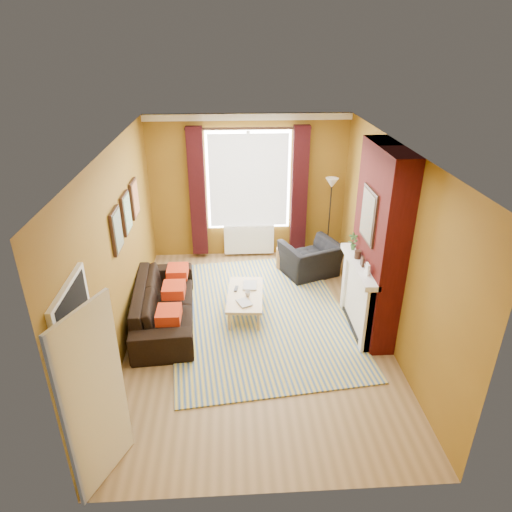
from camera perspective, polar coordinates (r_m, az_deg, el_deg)
The scene contains 12 objects.
ground at distance 7.07m, azimuth 0.12°, elevation -9.30°, with size 5.50×5.50×0.00m, color olive.
room_walls at distance 6.68m, azimuth 5.36°, elevation 2.01°, with size 3.82×5.54×2.83m.
striped_rug at distance 7.44m, azimuth 0.32°, elevation -7.21°, with size 3.17×4.09×0.02m.
sofa at distance 7.25m, azimuth -11.38°, elevation -5.81°, with size 2.22×0.87×0.65m, color black.
armchair at distance 8.53m, azimuth 6.85°, elevation -0.38°, with size 0.98×0.86×0.64m, color black.
coffee_table at distance 7.30m, azimuth -1.36°, elevation -4.98°, with size 0.64×1.14×0.37m.
wicker_stool at distance 8.76m, azimuth 3.62°, elevation -0.29°, with size 0.36×0.36×0.42m.
floor_lamp at distance 8.82m, azimuth 9.35°, elevation 7.38°, with size 0.27×0.27×1.67m.
book_a at distance 6.99m, azimuth -2.17°, elevation -6.04°, with size 0.19×0.25×0.02m, color #999999.
book_b at distance 7.48m, azimuth -1.62°, elevation -3.69°, with size 0.22×0.30×0.02m, color #999999.
mug at distance 7.18m, azimuth -1.04°, elevation -4.77°, with size 0.09×0.09×0.09m, color #999999.
tv_remote at distance 7.40m, azimuth -2.51°, elevation -4.10°, with size 0.08×0.17×0.02m.
Camera 1 is at (-0.35, -5.75, 4.10)m, focal length 32.00 mm.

